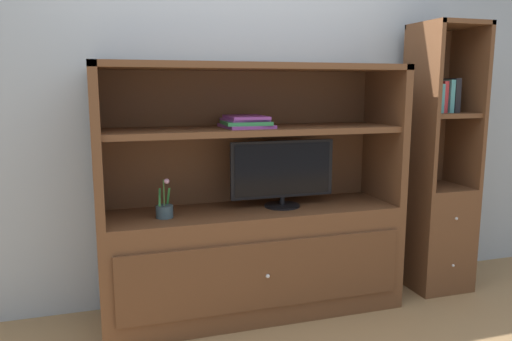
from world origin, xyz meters
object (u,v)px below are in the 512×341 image
at_px(tv_monitor, 283,172).
at_px(potted_plant, 165,210).
at_px(bookshelf_tall, 437,201).
at_px(media_console, 253,236).
at_px(magazine_stack, 246,122).
at_px(upright_book_row, 440,96).

xyz_separation_m(tv_monitor, potted_plant, (-0.75, -0.04, -0.18)).
height_order(potted_plant, bookshelf_tall, bookshelf_tall).
xyz_separation_m(media_console, potted_plant, (-0.56, -0.05, 0.22)).
height_order(tv_monitor, bookshelf_tall, bookshelf_tall).
bearing_deg(magazine_stack, tv_monitor, 0.16).
relative_size(media_console, magazine_stack, 5.74).
relative_size(media_console, upright_book_row, 7.54).
xyz_separation_m(media_console, tv_monitor, (0.19, -0.01, 0.40)).
relative_size(media_console, tv_monitor, 2.77).
height_order(media_console, bookshelf_tall, bookshelf_tall).
bearing_deg(potted_plant, bookshelf_tall, 1.67).
height_order(media_console, magazine_stack, media_console).
xyz_separation_m(media_console, magazine_stack, (-0.05, -0.01, 0.72)).
distance_m(media_console, tv_monitor, 0.44).
distance_m(tv_monitor, potted_plant, 0.77).
bearing_deg(bookshelf_tall, tv_monitor, -179.43).
xyz_separation_m(magazine_stack, upright_book_row, (1.38, 0.00, 0.14)).
relative_size(tv_monitor, magazine_stack, 2.07).
bearing_deg(upright_book_row, tv_monitor, -179.85).
bearing_deg(upright_book_row, potted_plant, -178.56).
bearing_deg(upright_book_row, bookshelf_tall, 13.59).
bearing_deg(magazine_stack, potted_plant, -175.06).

